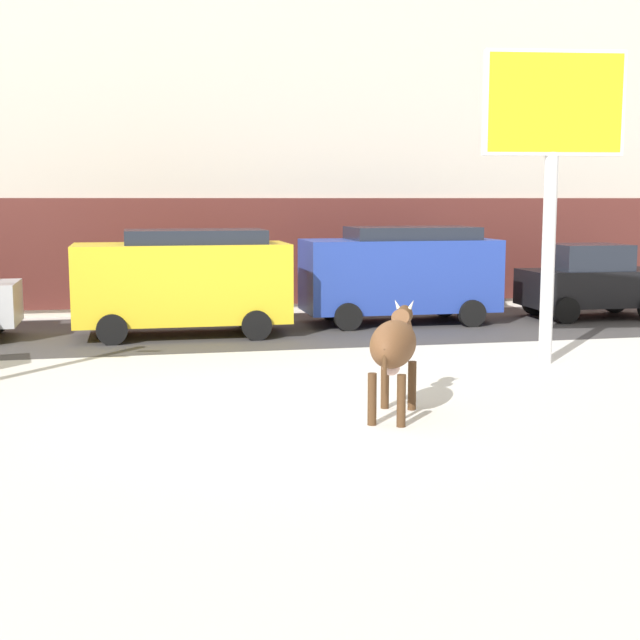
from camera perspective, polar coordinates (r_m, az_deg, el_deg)
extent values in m
plane|color=silver|center=(12.29, -1.00, -6.24)|extent=(120.00, 120.00, 0.00)
cube|color=#423F3F|center=(20.25, -5.50, -0.69)|extent=(60.00, 5.60, 0.01)
cube|color=beige|center=(26.57, -7.35, 15.34)|extent=(44.00, 6.00, 13.00)
cube|color=#5B2823|center=(23.34, -6.50, 4.35)|extent=(43.12, 0.10, 2.80)
ellipsoid|color=brown|center=(12.11, 4.73, -1.55)|extent=(1.16, 1.52, 0.64)
cylinder|color=#472D19|center=(12.74, 4.19, -4.14)|extent=(0.12, 0.12, 0.70)
cylinder|color=#472D19|center=(12.68, 5.93, -4.22)|extent=(0.12, 0.12, 0.70)
cylinder|color=#472D19|center=(11.80, 3.37, -5.10)|extent=(0.12, 0.12, 0.70)
cylinder|color=#472D19|center=(11.73, 5.24, -5.19)|extent=(0.12, 0.12, 0.70)
cylinder|color=brown|center=(12.82, 5.29, -0.23)|extent=(0.44, 0.54, 0.44)
ellipsoid|color=#472D19|center=(13.02, 5.45, 0.34)|extent=(0.41, 0.50, 0.28)
cone|color=beige|center=(12.98, 4.95, 1.03)|extent=(0.13, 0.10, 0.15)
cone|color=beige|center=(12.94, 5.91, 1.01)|extent=(0.13, 0.10, 0.15)
cylinder|color=#472D19|center=(11.51, 4.17, -3.31)|extent=(0.06, 0.06, 0.60)
ellipsoid|color=beige|center=(11.99, 4.58, -3.10)|extent=(0.34, 0.36, 0.20)
cylinder|color=silver|center=(16.53, 14.45, 3.80)|extent=(0.24, 0.24, 3.80)
cube|color=silver|center=(16.58, 14.78, 13.32)|extent=(2.52, 0.53, 1.82)
cube|color=yellow|center=(16.55, 14.83, 13.33)|extent=(2.40, 0.47, 1.70)
cube|color=gold|center=(19.55, -8.86, 2.39)|extent=(4.61, 1.92, 1.70)
cube|color=#1E232D|center=(19.50, -8.04, 5.34)|extent=(3.01, 1.68, 0.30)
cylinder|color=black|center=(20.71, -4.83, 0.39)|extent=(0.64, 0.22, 0.64)
cylinder|color=black|center=(18.85, -4.11, -0.34)|extent=(0.64, 0.22, 0.64)
cylinder|color=black|center=(20.56, -13.12, 0.16)|extent=(0.64, 0.22, 0.64)
cylinder|color=black|center=(18.68, -13.23, -0.60)|extent=(0.64, 0.22, 0.64)
cube|color=#233D9E|center=(21.38, 5.11, 2.90)|extent=(4.61, 1.92, 1.70)
cube|color=#1E232D|center=(21.40, 5.91, 5.58)|extent=(3.01, 1.68, 0.30)
cylinder|color=black|center=(22.83, 7.98, 1.03)|extent=(0.64, 0.22, 0.64)
cylinder|color=black|center=(21.07, 9.73, 0.43)|extent=(0.64, 0.22, 0.64)
cylinder|color=black|center=(22.00, 0.63, 0.85)|extent=(0.64, 0.22, 0.64)
cylinder|color=black|center=(20.16, 1.81, 0.21)|extent=(0.64, 0.22, 0.64)
cube|color=black|center=(23.34, 17.09, 2.02)|extent=(3.51, 1.71, 0.90)
cube|color=#1E232D|center=(23.21, 16.85, 3.90)|extent=(1.81, 1.50, 0.64)
cylinder|color=black|center=(24.68, 18.41, 1.21)|extent=(0.64, 0.22, 0.64)
cylinder|color=black|center=(23.62, 13.64, 1.11)|extent=(0.64, 0.22, 0.64)
cylinder|color=black|center=(22.11, 15.53, 0.60)|extent=(0.64, 0.22, 0.64)
cylinder|color=#282833|center=(24.42, 8.26, 1.74)|extent=(0.24, 0.24, 0.88)
cube|color=maroon|center=(24.35, 8.30, 3.52)|extent=(0.36, 0.22, 0.64)
sphere|color=#9E7051|center=(24.32, 8.32, 4.53)|extent=(0.20, 0.20, 0.20)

